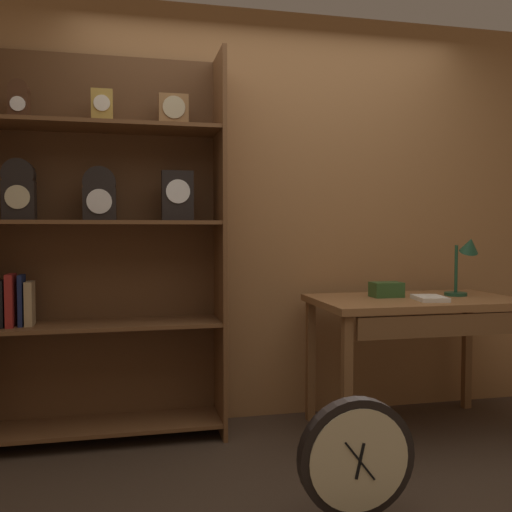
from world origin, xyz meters
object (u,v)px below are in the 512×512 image
(desk_lamp, at_px, (466,258))
(toolbox_small, at_px, (386,290))
(round_clock_large, at_px, (356,461))
(bookshelf, at_px, (97,245))
(workbench, at_px, (417,314))
(open_repair_manual, at_px, (430,298))

(desk_lamp, relative_size, toolbox_small, 2.05)
(toolbox_small, distance_m, round_clock_large, 1.34)
(desk_lamp, height_order, toolbox_small, desk_lamp)
(bookshelf, xyz_separation_m, toolbox_small, (1.70, -0.20, -0.28))
(desk_lamp, bearing_deg, toolbox_small, 172.85)
(bookshelf, height_order, workbench, bookshelf)
(bookshelf, relative_size, round_clock_large, 4.21)
(round_clock_large, bearing_deg, desk_lamp, 40.84)
(workbench, height_order, open_repair_manual, open_repair_manual)
(round_clock_large, bearing_deg, workbench, 50.01)
(toolbox_small, relative_size, open_repair_manual, 0.84)
(workbench, bearing_deg, bookshelf, 170.80)
(desk_lamp, height_order, open_repair_manual, desk_lamp)
(desk_lamp, relative_size, open_repair_manual, 1.72)
(open_repair_manual, distance_m, round_clock_large, 1.28)
(open_repair_manual, bearing_deg, bookshelf, 177.57)
(bookshelf, distance_m, toolbox_small, 1.73)
(bookshelf, height_order, desk_lamp, bookshelf)
(workbench, height_order, toolbox_small, toolbox_small)
(desk_lamp, bearing_deg, workbench, -173.03)
(desk_lamp, distance_m, toolbox_small, 0.53)
(toolbox_small, xyz_separation_m, round_clock_large, (-0.63, -1.03, -0.58))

